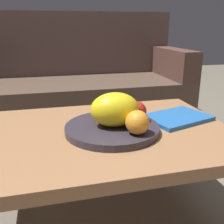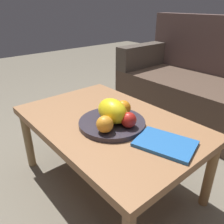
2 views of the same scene
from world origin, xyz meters
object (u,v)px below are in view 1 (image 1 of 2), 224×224
object	(u,v)px
orange_front	(137,122)
melon_large_front	(115,109)
couch	(74,91)
banana_bunch	(113,112)
magazine	(177,118)
apple_front	(137,112)
orange_left	(103,108)
fruit_bowl	(112,128)
coffee_table	(96,143)

from	to	relation	value
orange_front	melon_large_front	bearing A→B (deg)	120.53
couch	banana_bunch	bearing A→B (deg)	-88.67
magazine	couch	bearing A→B (deg)	87.75
orange_front	apple_front	xyz separation A→B (m)	(0.04, 0.11, -0.00)
melon_large_front	banana_bunch	size ratio (longest dim) A/B	1.06
couch	orange_front	world-z (taller)	couch
orange_front	orange_left	distance (m)	0.20
fruit_bowl	orange_front	world-z (taller)	orange_front
melon_large_front	coffee_table	bearing A→B (deg)	157.47
apple_front	magazine	distance (m)	0.20
orange_left	fruit_bowl	bearing A→B (deg)	-81.25
couch	orange_left	bearing A→B (deg)	-90.27
orange_front	magazine	world-z (taller)	orange_front
apple_front	banana_bunch	xyz separation A→B (m)	(-0.08, 0.03, -0.01)
coffee_table	orange_left	distance (m)	0.14
couch	apple_front	distance (m)	1.18
orange_front	banana_bunch	size ratio (longest dim) A/B	0.49
fruit_bowl	magazine	world-z (taller)	fruit_bowl
orange_front	banana_bunch	xyz separation A→B (m)	(-0.04, 0.15, -0.01)
coffee_table	orange_front	distance (m)	0.20
coffee_table	fruit_bowl	world-z (taller)	fruit_bowl
banana_bunch	orange_left	bearing A→B (deg)	129.81
couch	melon_large_front	xyz separation A→B (m)	(0.02, -1.18, 0.21)
coffee_table	fruit_bowl	xyz separation A→B (m)	(0.06, -0.02, 0.06)
fruit_bowl	magazine	xyz separation A→B (m)	(0.29, 0.06, -0.00)
coffee_table	apple_front	distance (m)	0.19
fruit_bowl	banana_bunch	world-z (taller)	banana_bunch
coffee_table	orange_front	world-z (taller)	orange_front
apple_front	orange_front	bearing A→B (deg)	-108.18
fruit_bowl	orange_front	size ratio (longest dim) A/B	4.22
fruit_bowl	magazine	size ratio (longest dim) A/B	1.35
orange_front	orange_left	world-z (taller)	orange_left
couch	banana_bunch	distance (m)	1.14
orange_left	banana_bunch	world-z (taller)	orange_left
coffee_table	magazine	size ratio (longest dim) A/B	4.02
orange_left	banana_bunch	xyz separation A→B (m)	(0.03, -0.04, -0.01)
melon_large_front	fruit_bowl	bearing A→B (deg)	145.58
melon_large_front	orange_front	xyz separation A→B (m)	(0.05, -0.09, -0.02)
couch	orange_left	size ratio (longest dim) A/B	20.77
orange_left	apple_front	bearing A→B (deg)	-32.34
orange_front	banana_bunch	distance (m)	0.15
melon_large_front	banana_bunch	bearing A→B (deg)	80.77
couch	coffee_table	bearing A→B (deg)	-92.33
fruit_bowl	melon_large_front	bearing A→B (deg)	-34.42
orange_front	fruit_bowl	bearing A→B (deg)	122.76
apple_front	banana_bunch	distance (m)	0.09
orange_left	orange_front	bearing A→B (deg)	-67.79
coffee_table	melon_large_front	xyz separation A→B (m)	(0.06, -0.03, 0.13)
couch	fruit_bowl	xyz separation A→B (m)	(0.01, -1.18, 0.14)
melon_large_front	magazine	bearing A→B (deg)	13.58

